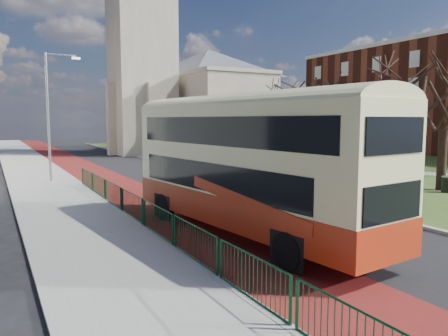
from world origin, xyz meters
TOP-DOWN VIEW (x-y plane):
  - ground at (0.00, 0.00)m, footprint 160.00×160.00m
  - road_carriageway at (1.50, 20.00)m, footprint 9.00×120.00m
  - bus_lane at (-1.20, 20.00)m, footprint 3.40×120.00m
  - pavement_west at (-5.00, 20.00)m, footprint 4.00×120.00m
  - kerb_west at (-3.00, 20.00)m, footprint 0.25×120.00m
  - kerb_east at (6.10, 22.00)m, footprint 0.25×80.00m
  - grass_green at (26.00, 22.00)m, footprint 40.00×80.00m
  - footpath at (20.00, 10.00)m, footprint 18.84×32.82m
  - pedestrian_railing at (-2.95, 4.00)m, footprint 0.07×24.00m
  - gothic_church at (12.56, 38.00)m, footprint 16.38×18.00m
  - streetlamp at (-4.35, 18.00)m, footprint 2.13×0.18m
  - bus at (-0.16, 1.24)m, footprint 3.89×11.42m
  - winter_tree_near at (14.55, 4.35)m, footprint 7.85×7.85m
  - winter_tree_far at (19.02, 22.38)m, footprint 7.87×7.87m
  - litter_bin at (14.07, 3.65)m, footprint 0.57×0.57m

SIDE VIEW (x-z plane):
  - ground at x=0.00m, z-range 0.00..0.00m
  - road_carriageway at x=1.50m, z-range 0.00..0.01m
  - bus_lane at x=-1.20m, z-range 0.00..0.01m
  - grass_green at x=26.00m, z-range 0.00..0.04m
  - footpath at x=20.00m, z-range 0.04..0.07m
  - pavement_west at x=-5.00m, z-range 0.00..0.12m
  - kerb_west at x=-3.00m, z-range 0.00..0.13m
  - kerb_east at x=6.10m, z-range 0.00..0.13m
  - litter_bin at x=14.07m, z-range 0.04..0.93m
  - pedestrian_railing at x=-2.95m, z-range -0.01..1.11m
  - bus at x=-0.16m, z-range 0.33..5.01m
  - streetlamp at x=-4.35m, z-range 0.59..8.59m
  - winter_tree_near at x=14.55m, z-range 1.72..10.48m
  - winter_tree_far at x=19.02m, z-range 1.78..10.82m
  - gothic_church at x=12.56m, z-range -6.87..33.13m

